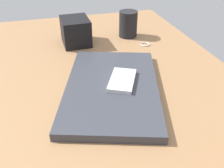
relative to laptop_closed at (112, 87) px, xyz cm
name	(u,v)px	position (x,y,z in cm)	size (l,w,h in cm)	color
desk_surface	(97,94)	(1.56, 3.46, -2.51)	(120.00, 80.00, 3.00)	olive
laptop_closed	(112,87)	(0.00, 0.00, 0.00)	(35.94, 22.58, 2.02)	#33353D
cell_phone_on_laptop	(122,80)	(0.23, -2.74, 1.54)	(12.11, 9.98, 1.13)	silver
desk_organizer	(76,31)	(31.49, 4.24, 3.40)	(11.16, 9.08, 8.83)	black
key_ring	(145,44)	(23.90, -18.54, -0.83)	(3.27, 3.27, 0.36)	silver
pen_cup	(128,24)	(33.00, -15.15, 3.62)	(6.58, 6.58, 9.26)	black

